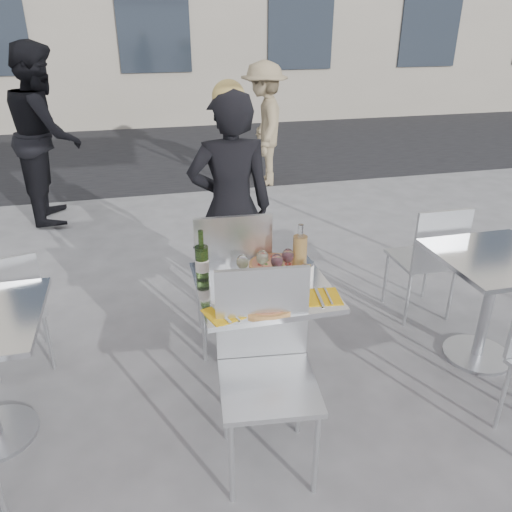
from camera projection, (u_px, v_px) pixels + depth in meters
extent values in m
plane|color=slate|center=(262.00, 391.00, 3.05)|extent=(80.00, 80.00, 0.00)
cube|color=black|center=(170.00, 149.00, 8.76)|extent=(24.00, 5.00, 0.00)
cylinder|color=#B7BABF|center=(262.00, 390.00, 3.05)|extent=(0.44, 0.44, 0.02)
cylinder|color=#B7BABF|center=(262.00, 341.00, 2.90)|extent=(0.07, 0.07, 0.72)
cube|color=silver|center=(263.00, 286.00, 2.74)|extent=(0.72, 0.72, 0.03)
cylinder|color=#B7BABF|center=(476.00, 354.00, 3.37)|extent=(0.44, 0.44, 0.02)
cylinder|color=#B7BABF|center=(487.00, 309.00, 3.22)|extent=(0.07, 0.07, 0.72)
cube|color=silver|center=(499.00, 258.00, 3.06)|extent=(0.72, 0.72, 0.03)
cylinder|color=silver|center=(254.00, 293.00, 3.64)|extent=(0.03, 0.03, 0.50)
cylinder|color=silver|center=(200.00, 298.00, 3.58)|extent=(0.03, 0.03, 0.50)
cylinder|color=silver|center=(265.00, 323.00, 3.29)|extent=(0.03, 0.03, 0.50)
cylinder|color=silver|center=(204.00, 329.00, 3.23)|extent=(0.03, 0.03, 0.50)
cube|color=silver|center=(230.00, 277.00, 3.32)|extent=(0.50, 0.50, 0.03)
cube|color=silver|center=(234.00, 255.00, 3.00)|extent=(0.47, 0.06, 0.50)
cylinder|color=silver|center=(232.00, 463.00, 2.26)|extent=(0.03, 0.03, 0.49)
cylinder|color=silver|center=(316.00, 454.00, 2.30)|extent=(0.03, 0.03, 0.49)
cylinder|color=silver|center=(226.00, 403.00, 2.61)|extent=(0.03, 0.03, 0.49)
cylinder|color=silver|center=(299.00, 397.00, 2.65)|extent=(0.03, 0.03, 0.49)
cube|color=silver|center=(269.00, 386.00, 2.35)|extent=(0.51, 0.51, 0.03)
cube|color=silver|center=(262.00, 313.00, 2.44)|extent=(0.46, 0.08, 0.49)
cylinder|color=silver|center=(43.00, 318.00, 3.43)|extent=(0.02, 0.02, 0.41)
cylinder|color=silver|center=(49.00, 342.00, 3.17)|extent=(0.02, 0.02, 0.41)
cube|color=silver|center=(12.00, 308.00, 3.14)|extent=(0.47, 0.47, 0.02)
cube|color=silver|center=(7.00, 291.00, 2.89)|extent=(0.38, 0.12, 0.41)
cylinder|color=silver|center=(426.00, 273.00, 4.00)|extent=(0.02, 0.02, 0.44)
cylinder|color=silver|center=(385.00, 278.00, 3.93)|extent=(0.02, 0.02, 0.44)
cylinder|color=silver|center=(451.00, 294.00, 3.69)|extent=(0.02, 0.02, 0.44)
cylinder|color=silver|center=(407.00, 300.00, 3.62)|extent=(0.02, 0.02, 0.44)
cube|color=silver|center=(421.00, 259.00, 3.71)|extent=(0.42, 0.42, 0.02)
cube|color=silver|center=(442.00, 241.00, 3.43)|extent=(0.41, 0.03, 0.44)
cylinder|color=silver|center=(503.00, 397.00, 2.69)|extent=(0.02, 0.02, 0.44)
imported|color=black|center=(231.00, 208.00, 3.59)|extent=(0.63, 0.44, 1.67)
imported|color=black|center=(46.00, 134.00, 5.37)|extent=(0.77, 0.96, 1.89)
imported|color=#917F5E|center=(264.00, 125.00, 6.59)|extent=(0.78, 1.13, 1.60)
cylinder|color=tan|center=(266.00, 301.00, 2.55)|extent=(0.34, 0.34, 0.02)
cylinder|color=tan|center=(266.00, 299.00, 2.55)|extent=(0.30, 0.30, 0.00)
cylinder|color=white|center=(274.00, 267.00, 2.90)|extent=(0.33, 0.33, 0.01)
cylinder|color=tan|center=(274.00, 265.00, 2.90)|extent=(0.29, 0.29, 0.02)
cylinder|color=tan|center=(274.00, 263.00, 2.89)|extent=(0.26, 0.26, 0.00)
cylinder|color=white|center=(261.00, 283.00, 2.72)|extent=(0.22, 0.22, 0.01)
ellipsoid|color=#195F17|center=(261.00, 277.00, 2.71)|extent=(0.15, 0.15, 0.08)
sphere|color=#B21914|center=(267.00, 273.00, 2.73)|extent=(0.03, 0.03, 0.03)
cylinder|color=#314C1C|center=(202.00, 263.00, 2.74)|extent=(0.07, 0.07, 0.20)
cone|color=#314C1C|center=(201.00, 247.00, 2.69)|extent=(0.07, 0.07, 0.03)
cylinder|color=#314C1C|center=(201.00, 239.00, 2.67)|extent=(0.03, 0.03, 0.10)
cylinder|color=silver|center=(202.00, 265.00, 2.74)|extent=(0.07, 0.08, 0.07)
cylinder|color=#E4B461|center=(300.00, 254.00, 2.82)|extent=(0.08, 0.08, 0.22)
cylinder|color=white|center=(301.00, 231.00, 2.76)|extent=(0.03, 0.03, 0.08)
cylinder|color=white|center=(308.00, 272.00, 2.76)|extent=(0.06, 0.06, 0.09)
cylinder|color=silver|center=(308.00, 263.00, 2.74)|extent=(0.06, 0.06, 0.02)
cylinder|color=white|center=(243.00, 280.00, 2.77)|extent=(0.06, 0.06, 0.00)
cylinder|color=white|center=(243.00, 273.00, 2.75)|extent=(0.01, 0.01, 0.09)
ellipsoid|color=white|center=(242.00, 262.00, 2.72)|extent=(0.07, 0.07, 0.08)
ellipsoid|color=beige|center=(242.00, 264.00, 2.72)|extent=(0.05, 0.05, 0.05)
cylinder|color=white|center=(262.00, 276.00, 2.82)|extent=(0.06, 0.06, 0.00)
cylinder|color=white|center=(262.00, 269.00, 2.80)|extent=(0.01, 0.01, 0.09)
ellipsoid|color=white|center=(262.00, 258.00, 2.77)|extent=(0.07, 0.07, 0.08)
ellipsoid|color=beige|center=(262.00, 259.00, 2.77)|extent=(0.05, 0.05, 0.05)
cylinder|color=white|center=(277.00, 279.00, 2.78)|extent=(0.06, 0.06, 0.00)
cylinder|color=white|center=(277.00, 272.00, 2.76)|extent=(0.01, 0.01, 0.09)
ellipsoid|color=white|center=(277.00, 261.00, 2.73)|extent=(0.07, 0.07, 0.08)
ellipsoid|color=#4A0A15|center=(277.00, 263.00, 2.73)|extent=(0.05, 0.05, 0.05)
cylinder|color=white|center=(287.00, 273.00, 2.84)|extent=(0.06, 0.06, 0.00)
cylinder|color=white|center=(288.00, 267.00, 2.82)|extent=(0.01, 0.01, 0.09)
ellipsoid|color=white|center=(288.00, 256.00, 2.79)|extent=(0.07, 0.07, 0.08)
ellipsoid|color=#4A0A15|center=(288.00, 257.00, 2.80)|extent=(0.05, 0.05, 0.05)
cube|color=yellow|center=(225.00, 313.00, 2.45)|extent=(0.23, 0.23, 0.00)
cube|color=#B7BABF|center=(220.00, 313.00, 2.45)|extent=(0.08, 0.19, 0.00)
cube|color=#B7BABF|center=(230.00, 312.00, 2.46)|extent=(0.07, 0.17, 0.00)
cube|color=yellow|center=(323.00, 297.00, 2.60)|extent=(0.20, 0.20, 0.00)
cube|color=#B7BABF|center=(319.00, 296.00, 2.60)|extent=(0.04, 0.20, 0.00)
cube|color=#B7BABF|center=(328.00, 295.00, 2.61)|extent=(0.03, 0.18, 0.00)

